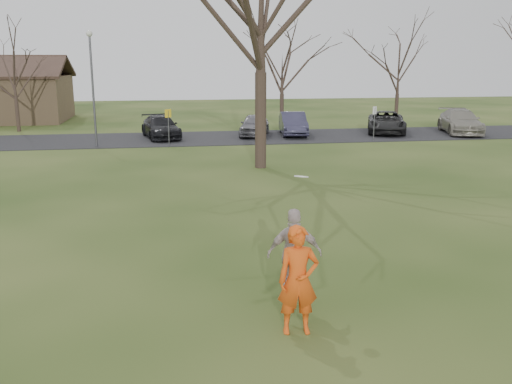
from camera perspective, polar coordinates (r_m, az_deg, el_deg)
ground at (r=10.72m, az=3.53°, el=-12.76°), size 120.00×120.00×0.00m
parking_strip at (r=34.77m, az=-5.60°, el=5.49°), size 62.00×6.50×0.04m
player_defender at (r=9.84m, az=4.33°, el=-8.99°), size 0.75×0.52×1.96m
car_3 at (r=35.03m, az=-9.71°, el=6.56°), size 2.73×4.88×1.34m
car_4 at (r=35.62m, az=-0.15°, el=6.89°), size 2.66×4.31×1.37m
car_5 at (r=36.00m, az=3.81°, el=6.99°), size 2.04×4.54×1.45m
car_6 at (r=37.90m, az=13.19°, el=6.95°), size 3.92×5.56×1.41m
car_7 at (r=39.16m, az=20.16°, el=6.78°), size 3.43×5.63×1.52m
catching_play at (r=10.77m, az=3.96°, el=-6.33°), size 1.10×0.56×2.44m
lamp_post at (r=32.12m, az=-16.42°, el=11.46°), size 0.34×0.34×6.27m
sign_yellow at (r=31.55m, az=-8.95°, el=7.22°), size 0.35×0.35×2.08m
sign_white at (r=33.82m, az=12.01°, el=7.49°), size 0.35×0.35×2.08m
big_tree at (r=24.84m, az=0.50°, el=18.60°), size 9.00×9.00×14.00m
small_tree_row at (r=39.99m, az=0.20°, el=12.14°), size 55.00×5.90×8.50m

